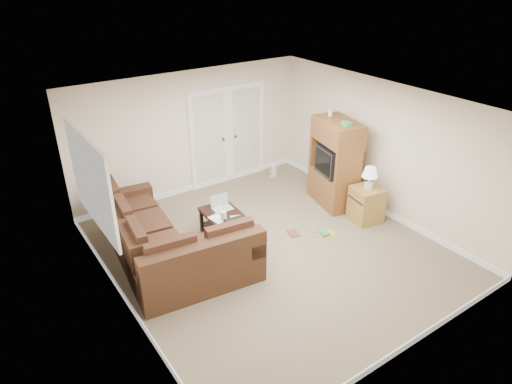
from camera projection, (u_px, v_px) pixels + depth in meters
floor at (271, 249)px, 7.69m from camera, size 5.50×5.50×0.00m
ceiling at (274, 105)px, 6.55m from camera, size 5.00×5.50×0.02m
wall_left at (116, 231)px, 5.86m from camera, size 0.02×5.50×2.50m
wall_right at (382, 149)px, 8.38m from camera, size 0.02×5.50×2.50m
wall_back at (191, 133)px, 9.13m from camera, size 5.00×0.02×2.50m
wall_front at (418, 271)px, 5.10m from camera, size 5.00×0.02×2.50m
baseboards at (271, 247)px, 7.67m from camera, size 5.00×5.50×0.10m
french_doors at (228, 135)px, 9.64m from camera, size 1.80×0.05×2.13m
window_left at (91, 181)px, 6.47m from camera, size 0.05×1.92×1.42m
sectional_sofa at (165, 245)px, 7.18m from camera, size 2.00×3.05×0.88m
coffee_table at (228, 228)px, 7.80m from camera, size 0.65×1.20×0.80m
tv_armoire at (335, 163)px, 8.78m from camera, size 0.81×1.17×1.83m
side_cabinet at (366, 202)px, 8.38m from camera, size 0.59×0.59×1.08m
space_heater at (273, 170)px, 10.20m from camera, size 0.14×0.12×0.30m
floor_magazine at (327, 234)px, 8.12m from camera, size 0.33×0.27×0.01m
floor_greenbox at (324, 233)px, 8.07m from camera, size 0.16×0.20×0.07m
floor_book at (289, 234)px, 8.09m from camera, size 0.23×0.27×0.02m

